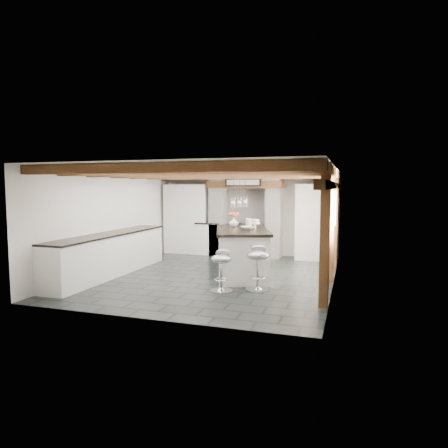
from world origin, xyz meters
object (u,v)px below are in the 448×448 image
(bar_stool_near, at_px, (258,263))
(kitchen_island, at_px, (242,252))
(bar_stool_far, at_px, (221,266))
(range_cooker, at_px, (246,239))

(bar_stool_near, bearing_deg, kitchen_island, 113.29)
(kitchen_island, xyz_separation_m, bar_stool_far, (-0.02, -1.38, -0.04))
(range_cooker, height_order, kitchen_island, kitchen_island)
(range_cooker, bearing_deg, kitchen_island, -76.90)
(kitchen_island, relative_size, bar_stool_near, 2.70)
(range_cooker, xyz_separation_m, bar_stool_far, (0.56, -3.87, 0.02))
(kitchen_island, bearing_deg, bar_stool_near, -79.57)
(bar_stool_near, relative_size, bar_stool_far, 1.09)
(kitchen_island, xyz_separation_m, bar_stool_near, (0.60, -1.10, 0.00))
(range_cooker, xyz_separation_m, kitchen_island, (0.58, -2.49, 0.06))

